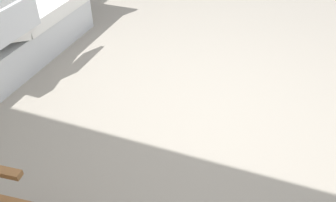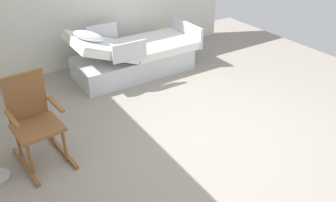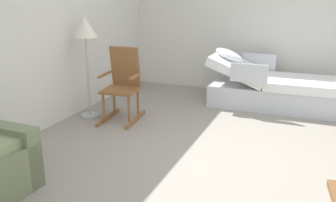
{
  "view_description": "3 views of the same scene",
  "coord_description": "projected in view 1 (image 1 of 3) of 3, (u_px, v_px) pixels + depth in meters",
  "views": [
    {
      "loc": [
        -0.46,
        2.21,
        1.9
      ],
      "look_at": [
        0.08,
        0.77,
        0.71
      ],
      "focal_mm": 37.63,
      "sensor_mm": 36.0,
      "label": 1
    },
    {
      "loc": [
        -2.67,
        2.21,
        2.6
      ],
      "look_at": [
        0.12,
        0.42,
        0.67
      ],
      "focal_mm": 37.4,
      "sensor_mm": 36.0,
      "label": 2
    },
    {
      "loc": [
        -3.88,
        -0.85,
        1.84
      ],
      "look_at": [
        -0.15,
        0.64,
        0.65
      ],
      "focal_mm": 40.42,
      "sensor_mm": 36.0,
      "label": 3
    }
  ],
  "objects": [
    {
      "name": "ground_plane",
      "position": [
        209.0,
        118.0,
        2.93
      ],
      "size": [
        7.46,
        7.46,
        0.0
      ],
      "primitive_type": "plane",
      "color": "gray"
    },
    {
      "name": "hospital_bed",
      "position": [
        3.0,
        32.0,
        3.52
      ],
      "size": [
        1.05,
        2.11,
        0.95
      ],
      "color": "silver",
      "rests_on": "ground"
    }
  ]
}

